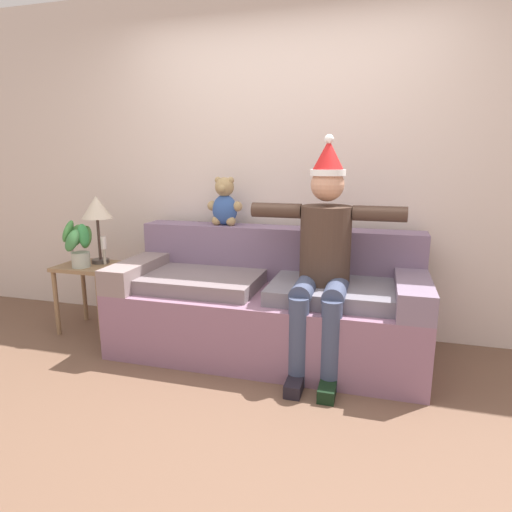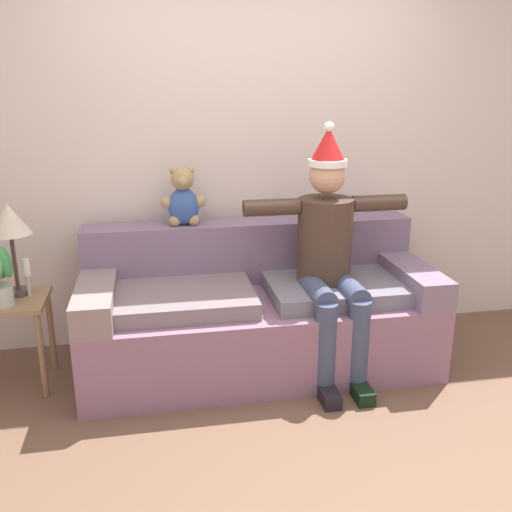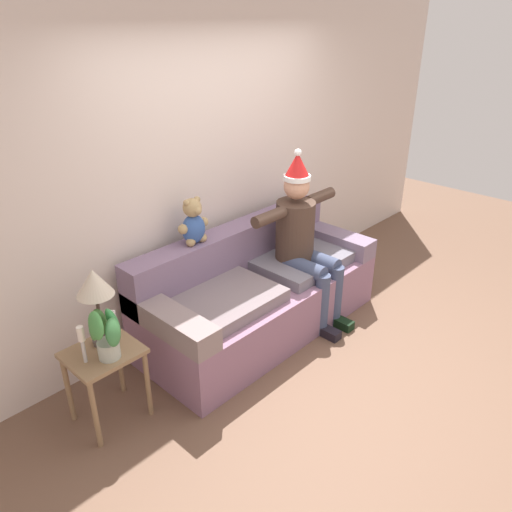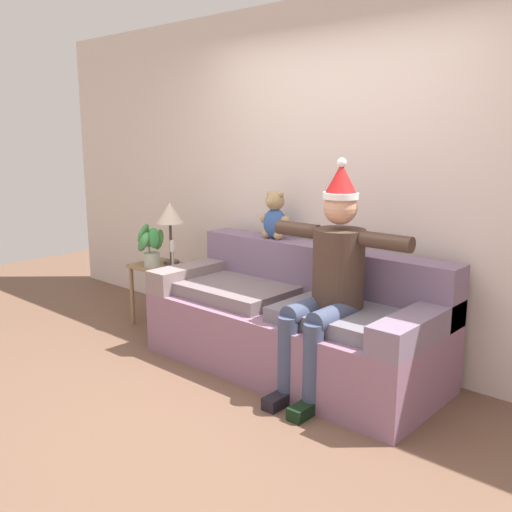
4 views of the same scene
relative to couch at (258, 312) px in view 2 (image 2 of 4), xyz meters
The scene contains 8 objects.
ground_plane 1.07m from the couch, 90.00° to the right, with size 10.00×10.00×0.00m, color brown.
back_wall 1.14m from the couch, 90.00° to the left, with size 7.00×0.10×2.70m, color beige.
couch is the anchor object (origin of this frame).
person_seated 0.63m from the couch, 22.11° to the right, with size 1.02×0.77×1.55m.
teddy_bear 0.87m from the couch, 147.01° to the left, with size 0.29×0.17×0.38m.
side_table 1.51m from the couch, behind, with size 0.46×0.41×0.56m.
table_lamp 1.58m from the couch, behind, with size 0.24×0.24×0.55m.
candle_short 1.42m from the couch, behind, with size 0.04×0.04×0.23m.
Camera 2 is at (-0.63, -2.28, 1.78)m, focal length 39.45 mm.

